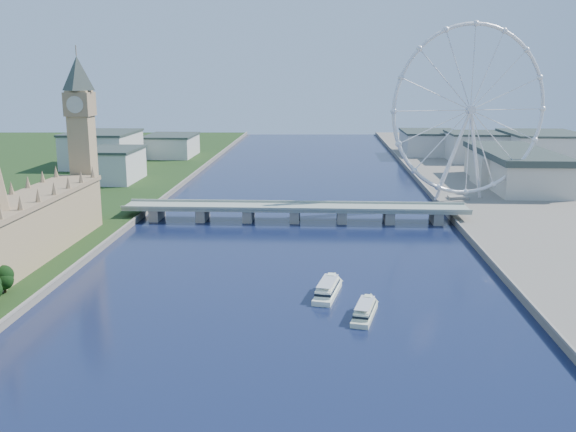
{
  "coord_description": "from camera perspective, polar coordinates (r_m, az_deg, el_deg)",
  "views": [
    {
      "loc": [
        16.8,
        -102.62,
        92.71
      ],
      "look_at": [
        0.25,
        210.0,
        23.09
      ],
      "focal_mm": 40.0,
      "sensor_mm": 36.0,
      "label": 1
    }
  ],
  "objects": [
    {
      "name": "parliament_range",
      "position": [
        317.49,
        -24.22,
        -2.11
      ],
      "size": [
        24.0,
        200.0,
        70.0
      ],
      "color": "tan",
      "rests_on": "ground"
    },
    {
      "name": "big_ben",
      "position": [
        408.07,
        -17.95,
        8.26
      ],
      "size": [
        20.02,
        20.02,
        110.0
      ],
      "color": "tan",
      "rests_on": "ground"
    },
    {
      "name": "westminster_bridge",
      "position": [
        412.07,
        0.63,
        0.48
      ],
      "size": [
        220.0,
        22.0,
        9.5
      ],
      "color": "gray",
      "rests_on": "ground"
    },
    {
      "name": "london_eye",
      "position": [
        469.86,
        15.91,
        8.99
      ],
      "size": [
        113.6,
        39.12,
        124.3
      ],
      "color": "silver",
      "rests_on": "ground"
    },
    {
      "name": "county_hall",
      "position": [
        563.3,
        19.31,
        2.36
      ],
      "size": [
        54.0,
        144.0,
        35.0
      ],
      "primitive_type": null,
      "color": "beige",
      "rests_on": "ground"
    },
    {
      "name": "city_skyline",
      "position": [
        667.4,
        4.96,
        5.97
      ],
      "size": [
        505.0,
        280.0,
        32.0
      ],
      "color": "beige",
      "rests_on": "ground"
    },
    {
      "name": "tour_boat_near",
      "position": [
        276.69,
        3.52,
        -7.06
      ],
      "size": [
        14.14,
        32.71,
        7.03
      ],
      "primitive_type": null,
      "rotation": [
        0.0,
        0.0,
        -0.2
      ],
      "color": "white",
      "rests_on": "ground"
    },
    {
      "name": "tour_boat_far",
      "position": [
        254.69,
        6.81,
        -8.9
      ],
      "size": [
        13.4,
        29.49,
        6.31
      ],
      "primitive_type": null,
      "rotation": [
        0.0,
        0.0,
        -0.22
      ],
      "color": "beige",
      "rests_on": "ground"
    }
  ]
}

